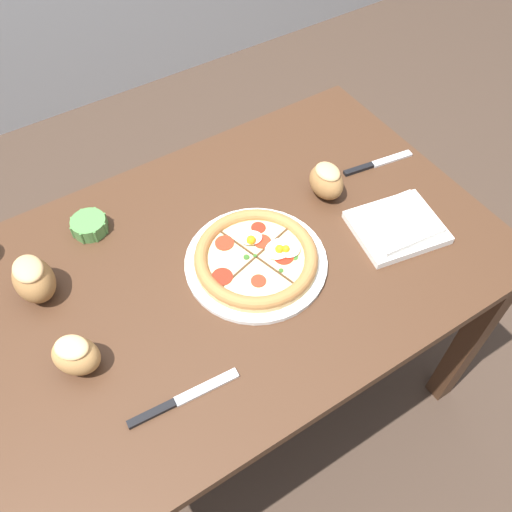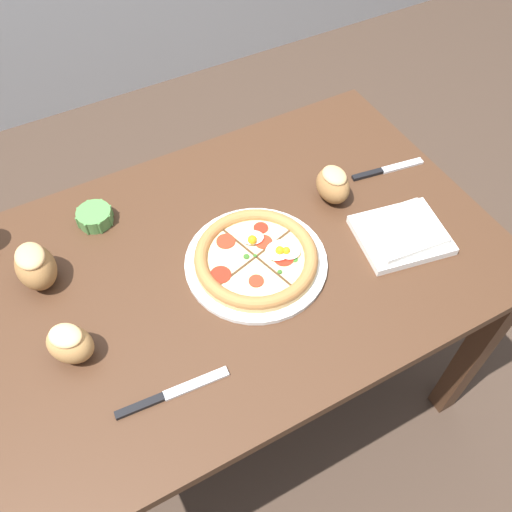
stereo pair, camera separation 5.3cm
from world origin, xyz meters
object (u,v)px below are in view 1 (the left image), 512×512
Objects in this scene: napkin_folded at (397,226)px; bread_piece_far at (33,278)px; knife_main at (183,399)px; ramekin_bowl at (89,225)px; dining_table at (232,287)px; bread_piece_near at (326,181)px; knife_spare at (377,163)px; bread_piece_mid at (76,355)px; pizza at (256,258)px.

bread_piece_far is at bearing 160.08° from napkin_folded.
bread_piece_far is 0.51× the size of knife_main.
dining_table is at bearing -47.88° from ramekin_bowl.
knife_spare is (0.19, 0.01, -0.04)m from bread_piece_near.
ramekin_bowl is 0.74× the size of bread_piece_mid.
napkin_folded is 0.78m from bread_piece_mid.
knife_spare is at bearing 61.38° from napkin_folded.
knife_main is (-0.01, -0.50, -0.02)m from ramekin_bowl.
knife_main is at bearing -145.86° from pizza.
pizza is at bearing -38.60° from dining_table.
bread_piece_near is 0.50× the size of knife_spare.
bread_piece_far is 0.91m from knife_spare.
bread_piece_near is 0.44× the size of knife_main.
bread_piece_near reaches higher than dining_table.
dining_table is 12.30× the size of bread_piece_near.
ramekin_bowl is 0.76m from knife_spare.
dining_table is 0.46m from bread_piece_far.
bread_piece_near is at bearing 10.19° from dining_table.
bread_piece_mid is 0.90m from knife_spare.
bread_piece_near is at bearing 19.47° from pizza.
bread_piece_far reaches higher than knife_spare.
bread_piece_near is at bearing -7.61° from bread_piece_far.
dining_table is 10.33× the size of bread_piece_mid.
bread_piece_far is (-0.79, 0.29, 0.04)m from napkin_folded.
knife_spare is (0.11, 0.20, -0.01)m from napkin_folded.
bread_piece_near reaches higher than knife_main.
pizza is at bearing 38.34° from knife_main.
ramekin_bowl is 0.59m from bread_piece_near.
napkin_folded is (0.34, -0.10, -0.00)m from pizza.
knife_spare is (0.89, 0.13, -0.04)m from bread_piece_mid.
knife_main is at bearing -91.45° from ramekin_bowl.
pizza is 0.29m from bread_piece_near.
bread_piece_far is (-0.16, -0.11, 0.03)m from ramekin_bowl.
bread_piece_far is (-0.72, 0.10, 0.01)m from bread_piece_near.
pizza reaches higher than knife_main.
bread_piece_far reaches higher than knife_main.
napkin_folded is at bearing -5.04° from bread_piece_mid.
pizza is 0.42m from ramekin_bowl.
knife_main is (-0.25, -0.24, 0.11)m from dining_table.
bread_piece_mid is at bearing -87.21° from bread_piece_far.
napkin_folded is 1.14× the size of knife_spare.
dining_table is 6.11× the size of knife_spare.
napkin_folded is 0.65m from knife_main.
bread_piece_near is at bearing -20.46° from ramekin_bowl.
bread_piece_far is at bearing 115.11° from knife_main.
bread_piece_mid is (-0.39, -0.07, 0.15)m from dining_table.
napkin_folded is at bearing -18.98° from dining_table.
bread_piece_near is (0.32, 0.06, 0.16)m from dining_table.
bread_piece_near is 0.84× the size of bread_piece_mid.
pizza is 0.47m from knife_spare.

